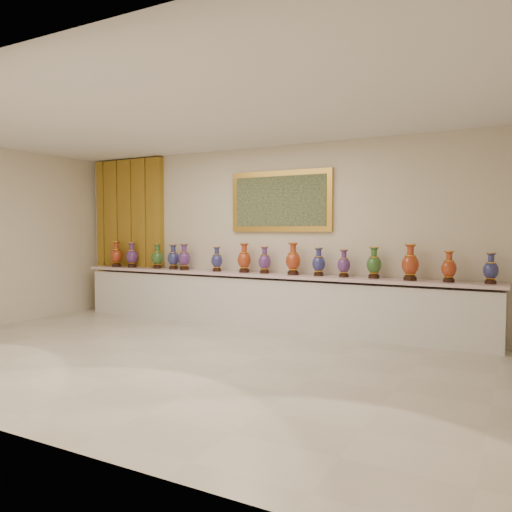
{
  "coord_description": "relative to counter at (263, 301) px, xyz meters",
  "views": [
    {
      "loc": [
        3.78,
        -4.98,
        1.61
      ],
      "look_at": [
        0.18,
        1.7,
        1.22
      ],
      "focal_mm": 35.0,
      "sensor_mm": 36.0,
      "label": 1
    }
  ],
  "objects": [
    {
      "name": "vase_11",
      "position": [
        1.84,
        0.02,
        0.67
      ],
      "size": [
        0.27,
        0.27,
        0.46
      ],
      "rotation": [
        0.0,
        0.0,
        0.29
      ],
      "color": "black",
      "rests_on": "counter"
    },
    {
      "name": "vase_4",
      "position": [
        -1.56,
        -0.04,
        0.67
      ],
      "size": [
        0.23,
        0.23,
        0.47
      ],
      "rotation": [
        0.0,
        0.0,
        -0.05
      ],
      "color": "black",
      "rests_on": "counter"
    },
    {
      "name": "vase_0",
      "position": [
        -3.18,
        -0.05,
        0.68
      ],
      "size": [
        0.27,
        0.27,
        0.49
      ],
      "rotation": [
        0.0,
        0.0,
        -0.2
      ],
      "color": "black",
      "rests_on": "counter"
    },
    {
      "name": "vase_1",
      "position": [
        -2.81,
        -0.02,
        0.68
      ],
      "size": [
        0.29,
        0.29,
        0.48
      ],
      "rotation": [
        0.0,
        0.0,
        0.41
      ],
      "color": "black",
      "rests_on": "counter"
    },
    {
      "name": "vase_8",
      "position": [
        0.56,
        -0.02,
        0.69
      ],
      "size": [
        0.26,
        0.26,
        0.51
      ],
      "rotation": [
        0.0,
        0.0,
        -0.12
      ],
      "color": "black",
      "rests_on": "counter"
    },
    {
      "name": "vase_14",
      "position": [
        3.4,
        0.01,
        0.65
      ],
      "size": [
        0.22,
        0.22,
        0.42
      ],
      "rotation": [
        0.0,
        0.0,
        0.16
      ],
      "color": "black",
      "rests_on": "counter"
    },
    {
      "name": "counter",
      "position": [
        0.0,
        0.0,
        0.0
      ],
      "size": [
        7.28,
        0.48,
        0.9
      ],
      "color": "white",
      "rests_on": "ground"
    },
    {
      "name": "vase_9",
      "position": [
        0.98,
        0.01,
        0.66
      ],
      "size": [
        0.21,
        0.21,
        0.44
      ],
      "rotation": [
        0.0,
        0.0,
        -0.01
      ],
      "color": "black",
      "rests_on": "counter"
    },
    {
      "name": "vase_5",
      "position": [
        -0.87,
        -0.03,
        0.65
      ],
      "size": [
        0.23,
        0.23,
        0.42
      ],
      "rotation": [
        0.0,
        0.0,
        -0.19
      ],
      "color": "black",
      "rests_on": "counter"
    },
    {
      "name": "vase_7",
      "position": [
        0.02,
        0.02,
        0.66
      ],
      "size": [
        0.25,
        0.25,
        0.44
      ],
      "rotation": [
        0.0,
        0.0,
        -0.28
      ],
      "color": "black",
      "rests_on": "counter"
    },
    {
      "name": "vase_6",
      "position": [
        -0.35,
        0.0,
        0.68
      ],
      "size": [
        0.25,
        0.25,
        0.49
      ],
      "rotation": [
        0.0,
        0.0,
        -0.09
      ],
      "color": "black",
      "rests_on": "counter"
    },
    {
      "name": "vase_13",
      "position": [
        2.89,
        -0.03,
        0.66
      ],
      "size": [
        0.26,
        0.26,
        0.43
      ],
      "rotation": [
        0.0,
        0.0,
        0.39
      ],
      "color": "black",
      "rests_on": "counter"
    },
    {
      "name": "vase_3",
      "position": [
        -1.83,
        -0.01,
        0.67
      ],
      "size": [
        0.27,
        0.27,
        0.45
      ],
      "rotation": [
        0.0,
        0.0,
        -0.39
      ],
      "color": "black",
      "rests_on": "counter"
    },
    {
      "name": "vase_2",
      "position": [
        -2.21,
        -0.0,
        0.67
      ],
      "size": [
        0.26,
        0.26,
        0.46
      ],
      "rotation": [
        0.0,
        0.0,
        -0.27
      ],
      "color": "black",
      "rests_on": "counter"
    },
    {
      "name": "room",
      "position": [
        -2.51,
        0.17,
        1.16
      ],
      "size": [
        8.0,
        8.0,
        8.0
      ],
      "color": "beige",
      "rests_on": "ground"
    },
    {
      "name": "vase_12",
      "position": [
        2.37,
        -0.03,
        0.7
      ],
      "size": [
        0.27,
        0.27,
        0.52
      ],
      "rotation": [
        0.0,
        0.0,
        -0.15
      ],
      "color": "black",
      "rests_on": "counter"
    },
    {
      "name": "vase_10",
      "position": [
        1.39,
        0.0,
        0.65
      ],
      "size": [
        0.21,
        0.21,
        0.42
      ],
      "rotation": [
        0.0,
        0.0,
        0.11
      ],
      "color": "black",
      "rests_on": "counter"
    },
    {
      "name": "ground",
      "position": [
        0.0,
        -2.27,
        -0.44
      ],
      "size": [
        8.0,
        8.0,
        0.0
      ],
      "primitive_type": "plane",
      "color": "beige",
      "rests_on": "ground"
    }
  ]
}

